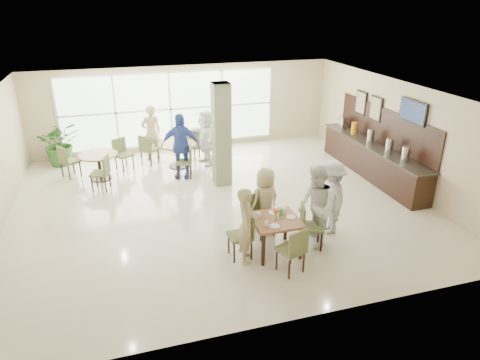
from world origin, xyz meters
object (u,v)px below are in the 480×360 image
object	(u,v)px
main_table	(275,223)
adult_standing	(151,133)
buffet_counter	(372,157)
teen_standing	(331,197)
teen_right	(316,207)
adult_b	(206,137)
potted_plant	(60,143)
adult_a	(180,146)
teen_far	(265,200)
round_table_right	(178,148)
teen_left	(246,225)
round_table_left	(99,160)

from	to	relation	value
main_table	adult_standing	world-z (taller)	adult_standing
buffet_counter	teen_standing	distance (m)	3.75
teen_right	adult_b	xyz separation A→B (m)	(-1.11, 5.32, -0.04)
potted_plant	adult_standing	bearing A→B (deg)	-6.79
main_table	teen_right	xyz separation A→B (m)	(0.88, 0.03, 0.23)
adult_a	main_table	bearing A→B (deg)	-57.74
teen_far	round_table_right	bearing A→B (deg)	-95.82
teen_far	potted_plant	bearing A→B (deg)	-71.91
buffet_counter	potted_plant	distance (m)	9.38
potted_plant	teen_left	world-z (taller)	teen_left
teen_right	adult_standing	bearing A→B (deg)	-153.17
teen_far	teen_right	size ratio (longest dim) A/B	0.84
main_table	round_table_right	xyz separation A→B (m)	(-1.12, 5.34, -0.07)
adult_a	buffet_counter	bearing A→B (deg)	2.29
main_table	round_table_right	distance (m)	5.46
round_table_left	adult_b	distance (m)	3.21
main_table	adult_b	bearing A→B (deg)	92.51
round_table_left	adult_b	world-z (taller)	adult_b
potted_plant	round_table_left	bearing A→B (deg)	-54.28
buffet_counter	teen_right	xyz separation A→B (m)	(-3.27, -2.99, 0.33)
buffet_counter	adult_standing	bearing A→B (deg)	151.54
round_table_left	teen_far	bearing A→B (deg)	-49.76
adult_standing	adult_b	bearing A→B (deg)	135.03
main_table	teen_right	size ratio (longest dim) A/B	0.53
potted_plant	adult_a	bearing A→B (deg)	-31.63
round_table_left	potted_plant	distance (m)	1.92
teen_right	teen_standing	size ratio (longest dim) A/B	1.06
buffet_counter	teen_far	bearing A→B (deg)	-152.13
buffet_counter	adult_b	xyz separation A→B (m)	(-4.38, 2.33, 0.29)
adult_standing	potted_plant	bearing A→B (deg)	-22.08
teen_far	adult_standing	size ratio (longest dim) A/B	0.85
buffet_counter	round_table_right	bearing A→B (deg)	156.18
teen_standing	adult_b	world-z (taller)	adult_b
adult_standing	round_table_right	bearing A→B (deg)	111.65
teen_far	adult_b	size ratio (longest dim) A/B	0.88
round_table_right	adult_a	bearing A→B (deg)	-92.60
potted_plant	teen_far	distance (m)	7.33
buffet_counter	adult_b	bearing A→B (deg)	151.98
main_table	teen_far	size ratio (longest dim) A/B	0.63
buffet_counter	potted_plant	world-z (taller)	buffet_counter
round_table_left	round_table_right	xyz separation A→B (m)	(2.29, 0.33, 0.02)
buffet_counter	teen_left	distance (m)	5.74
main_table	potted_plant	bearing A→B (deg)	124.62
adult_b	adult_a	bearing A→B (deg)	-56.66
buffet_counter	teen_standing	xyz separation A→B (m)	(-2.70, -2.58, 0.28)
potted_plant	adult_b	size ratio (longest dim) A/B	0.81
teen_right	teen_standing	bearing A→B (deg)	128.91
buffet_counter	teen_left	xyz separation A→B (m)	(-4.80, -3.13, 0.22)
teen_far	adult_b	world-z (taller)	adult_b
buffet_counter	teen_left	bearing A→B (deg)	-146.86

